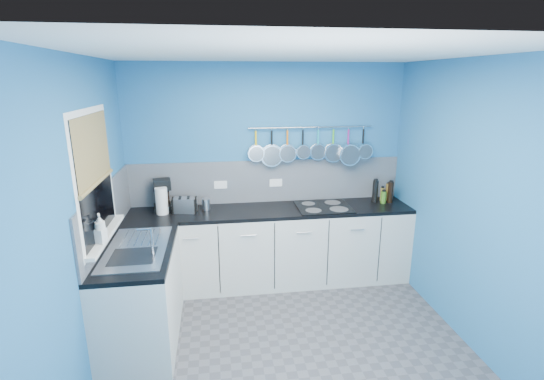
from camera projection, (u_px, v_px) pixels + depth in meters
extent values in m
cube|color=#47474C|center=(289.00, 346.00, 3.58)|extent=(3.20, 3.00, 0.02)
cube|color=white|center=(293.00, 52.00, 2.89)|extent=(3.20, 3.00, 0.02)
cube|color=#24669A|center=(267.00, 173.00, 4.67)|extent=(3.20, 0.02, 2.50)
cube|color=#24669A|center=(354.00, 323.00, 1.79)|extent=(3.20, 0.02, 2.50)
cube|color=#24669A|center=(83.00, 224.00, 3.01)|extent=(0.02, 3.00, 2.50)
cube|color=#24669A|center=(472.00, 206.00, 3.45)|extent=(0.02, 3.00, 2.50)
cube|color=gray|center=(267.00, 181.00, 4.68)|extent=(3.20, 0.02, 0.50)
cube|color=gray|center=(108.00, 211.00, 3.61)|extent=(0.02, 1.80, 0.50)
cube|color=beige|center=(271.00, 247.00, 4.60)|extent=(3.20, 0.60, 0.86)
cube|color=black|center=(271.00, 211.00, 4.48)|extent=(3.20, 0.60, 0.04)
cube|color=beige|center=(142.00, 296.00, 3.56)|extent=(0.60, 1.20, 0.86)
cube|color=black|center=(137.00, 250.00, 3.44)|extent=(0.60, 1.20, 0.04)
cube|color=white|center=(95.00, 177.00, 3.22)|extent=(0.01, 1.00, 1.10)
cube|color=black|center=(95.00, 177.00, 3.22)|extent=(0.01, 0.90, 1.00)
cube|color=olive|center=(93.00, 149.00, 3.16)|extent=(0.01, 0.90, 0.55)
cube|color=white|center=(105.00, 235.00, 3.36)|extent=(0.10, 0.98, 0.03)
cube|color=silver|center=(137.00, 248.00, 3.43)|extent=(0.50, 0.95, 0.01)
cube|color=white|center=(221.00, 185.00, 4.59)|extent=(0.15, 0.01, 0.09)
cube|color=white|center=(276.00, 183.00, 4.68)|extent=(0.15, 0.01, 0.09)
cylinder|color=silver|center=(311.00, 127.00, 4.54)|extent=(1.45, 0.02, 0.02)
imported|color=white|center=(100.00, 228.00, 3.16)|extent=(0.12, 0.12, 0.24)
imported|color=white|center=(100.00, 232.00, 3.16)|extent=(0.10, 0.10, 0.17)
cylinder|color=white|center=(162.00, 201.00, 4.27)|extent=(0.15, 0.15, 0.29)
cube|color=silver|center=(185.00, 205.00, 4.35)|extent=(0.28, 0.19, 0.16)
cylinder|color=silver|center=(206.00, 204.00, 4.43)|extent=(0.10, 0.10, 0.13)
cube|color=black|center=(323.00, 207.00, 4.52)|extent=(0.61, 0.53, 0.01)
cylinder|color=brown|center=(388.00, 192.00, 4.75)|extent=(0.07, 0.07, 0.21)
cylinder|color=olive|center=(382.00, 194.00, 4.76)|extent=(0.05, 0.05, 0.16)
cylinder|color=black|center=(375.00, 191.00, 4.71)|extent=(0.07, 0.07, 0.26)
cylinder|color=black|center=(390.00, 192.00, 4.67)|extent=(0.06, 0.06, 0.25)
cylinder|color=#3F721E|center=(383.00, 197.00, 4.67)|extent=(0.06, 0.06, 0.14)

